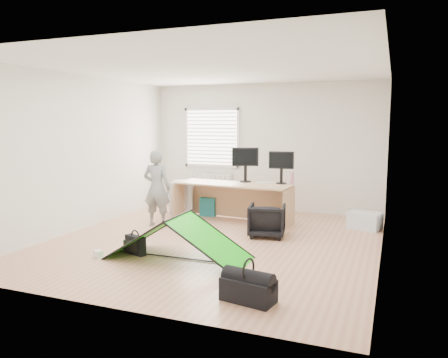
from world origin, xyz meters
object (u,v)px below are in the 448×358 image
(monitor_left, at_px, (245,169))
(office_chair, at_px, (267,220))
(monitor_right, at_px, (281,172))
(storage_crate, at_px, (365,221))
(person, at_px, (157,188))
(kite, at_px, (179,237))
(desk, at_px, (233,203))
(duffel_bag, at_px, (248,290))
(filing_cabinet, at_px, (184,198))
(laptop_bag, at_px, (136,245))
(thermos, at_px, (292,178))

(monitor_left, distance_m, office_chair, 1.49)
(monitor_right, xyz_separation_m, storage_crate, (1.52, 0.05, -0.81))
(monitor_right, xyz_separation_m, person, (-2.04, -1.08, -0.27))
(monitor_right, bearing_deg, kite, -112.56)
(office_chair, relative_size, person, 0.43)
(desk, bearing_deg, kite, -83.63)
(desk, height_order, duffel_bag, desk)
(filing_cabinet, distance_m, storage_crate, 3.60)
(monitor_left, xyz_separation_m, kite, (-0.07, -2.69, -0.68))
(filing_cabinet, distance_m, laptop_bag, 2.88)
(desk, distance_m, laptop_bag, 2.51)
(desk, distance_m, person, 1.46)
(desk, height_order, monitor_right, monitor_right)
(person, height_order, laptop_bag, person)
(office_chair, bearing_deg, laptop_bag, 37.69)
(duffel_bag, bearing_deg, thermos, 106.42)
(monitor_left, relative_size, laptop_bag, 1.43)
(thermos, height_order, kite, thermos)
(storage_crate, bearing_deg, laptop_bag, -137.02)
(monitor_left, xyz_separation_m, duffel_bag, (1.29, -3.72, -0.86))
(person, bearing_deg, desk, -152.12)
(desk, bearing_deg, office_chair, -36.89)
(monitor_left, height_order, duffel_bag, monitor_left)
(office_chair, relative_size, laptop_bag, 1.67)
(monitor_right, bearing_deg, laptop_bag, -124.64)
(kite, bearing_deg, monitor_right, 72.75)
(monitor_left, xyz_separation_m, thermos, (0.91, 0.02, -0.13))
(office_chair, height_order, kite, kite)
(laptop_bag, bearing_deg, filing_cabinet, 122.35)
(monitor_left, distance_m, duffel_bag, 4.03)
(desk, bearing_deg, storage_crate, 12.61)
(filing_cabinet, distance_m, monitor_left, 1.52)
(thermos, height_order, duffel_bag, thermos)
(desk, relative_size, monitor_left, 4.29)
(desk, distance_m, storage_crate, 2.41)
(filing_cabinet, xyz_separation_m, laptop_bag, (0.62, -2.80, -0.20))
(storage_crate, bearing_deg, thermos, -178.80)
(duffel_bag, bearing_deg, laptop_bag, 164.37)
(kite, bearing_deg, filing_cabinet, 113.95)
(desk, relative_size, thermos, 9.84)
(office_chair, relative_size, kite, 0.30)
(person, relative_size, kite, 0.71)
(office_chair, xyz_separation_m, storage_crate, (1.48, 1.13, -0.12))
(monitor_right, xyz_separation_m, duffel_bag, (0.58, -3.73, -0.84))
(kite, distance_m, laptop_bag, 0.70)
(desk, xyz_separation_m, monitor_right, (0.86, 0.30, 0.59))
(desk, relative_size, storage_crate, 4.05)
(monitor_right, xyz_separation_m, thermos, (0.20, 0.02, -0.11))
(desk, height_order, storage_crate, desk)
(person, xyz_separation_m, storage_crate, (3.55, 1.13, -0.55))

